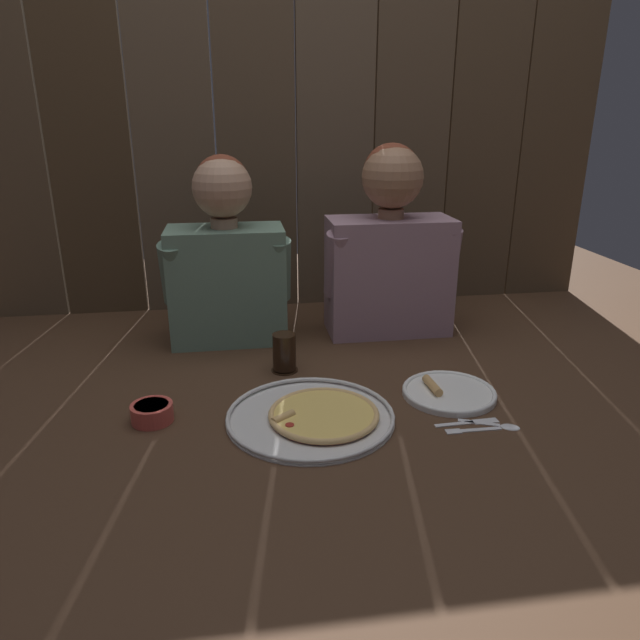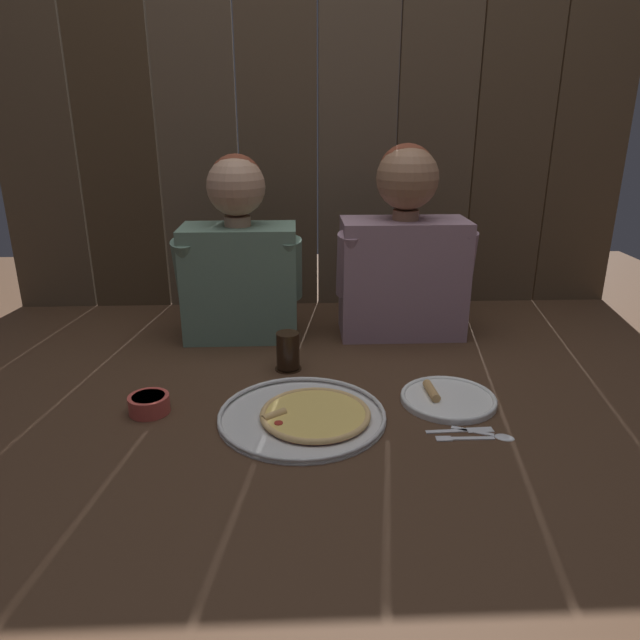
% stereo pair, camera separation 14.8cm
% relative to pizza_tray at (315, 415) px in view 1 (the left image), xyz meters
% --- Properties ---
extents(ground_plane, '(3.20, 3.20, 0.00)m').
position_rel_pizza_tray_xyz_m(ground_plane, '(0.06, 0.09, -0.01)').
color(ground_plane, '#422B1C').
extents(pizza_tray, '(0.40, 0.40, 0.03)m').
position_rel_pizza_tray_xyz_m(pizza_tray, '(0.00, 0.00, 0.00)').
color(pizza_tray, silver).
rests_on(pizza_tray, ground).
extents(dinner_plate, '(0.24, 0.24, 0.03)m').
position_rel_pizza_tray_xyz_m(dinner_plate, '(0.35, 0.07, -0.00)').
color(dinner_plate, white).
rests_on(dinner_plate, ground).
extents(drinking_glass, '(0.07, 0.07, 0.11)m').
position_rel_pizza_tray_xyz_m(drinking_glass, '(-0.05, 0.28, 0.04)').
color(drinking_glass, black).
rests_on(drinking_glass, ground).
extents(dipping_bowl, '(0.10, 0.10, 0.04)m').
position_rel_pizza_tray_xyz_m(dipping_bowl, '(-0.38, 0.05, 0.01)').
color(dipping_bowl, '#CC4C42').
rests_on(dipping_bowl, ground).
extents(table_fork, '(0.13, 0.02, 0.01)m').
position_rel_pizza_tray_xyz_m(table_fork, '(0.34, -0.11, -0.01)').
color(table_fork, silver).
rests_on(table_fork, ground).
extents(table_knife, '(0.16, 0.02, 0.01)m').
position_rel_pizza_tray_xyz_m(table_knife, '(0.35, -0.07, -0.01)').
color(table_knife, silver).
rests_on(table_knife, ground).
extents(table_spoon, '(0.14, 0.08, 0.01)m').
position_rel_pizza_tray_xyz_m(table_spoon, '(0.42, -0.10, -0.01)').
color(table_spoon, silver).
rests_on(table_spoon, ground).
extents(diner_left, '(0.39, 0.20, 0.57)m').
position_rel_pizza_tray_xyz_m(diner_left, '(-0.19, 0.55, 0.25)').
color(diner_left, slate).
rests_on(diner_left, ground).
extents(diner_right, '(0.42, 0.20, 0.60)m').
position_rel_pizza_tray_xyz_m(diner_right, '(0.32, 0.55, 0.27)').
color(diner_right, gray).
rests_on(diner_right, ground).
extents(wooden_backdrop_wall, '(2.19, 0.03, 1.35)m').
position_rel_pizza_tray_xyz_m(wooden_backdrop_wall, '(0.06, 0.89, 0.67)').
color(wooden_backdrop_wall, '#4E3C2A').
rests_on(wooden_backdrop_wall, ground).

